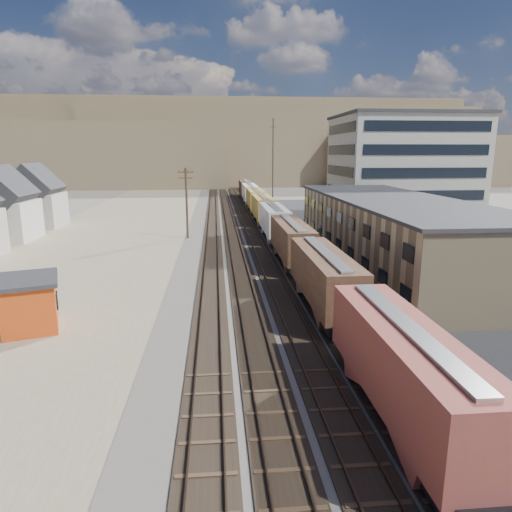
{
  "coord_description": "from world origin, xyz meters",
  "views": [
    {
      "loc": [
        -4.45,
        -23.08,
        12.06
      ],
      "look_at": [
        -0.91,
        16.66,
        3.0
      ],
      "focal_mm": 32.0,
      "sensor_mm": 36.0,
      "label": 1
    }
  ],
  "objects": [
    {
      "name": "ground",
      "position": [
        0.0,
        0.0,
        0.0
      ],
      "size": [
        300.0,
        300.0,
        0.0
      ],
      "primitive_type": "plane",
      "color": "#6B6356",
      "rests_on": "ground"
    },
    {
      "name": "ballast_bed",
      "position": [
        0.0,
        50.0,
        0.03
      ],
      "size": [
        18.0,
        200.0,
        0.06
      ],
      "primitive_type": "cube",
      "color": "#4C4742",
      "rests_on": "ground"
    },
    {
      "name": "dirt_yard",
      "position": [
        -20.0,
        40.0,
        0.01
      ],
      "size": [
        24.0,
        180.0,
        0.03
      ],
      "primitive_type": "cube",
      "color": "#807158",
      "rests_on": "ground"
    },
    {
      "name": "asphalt_lot",
      "position": [
        22.0,
        35.0,
        0.02
      ],
      "size": [
        26.0,
        120.0,
        0.04
      ],
      "primitive_type": "cube",
      "color": "#232326",
      "rests_on": "ground"
    },
    {
      "name": "rail_tracks",
      "position": [
        -0.55,
        50.0,
        0.11
      ],
      "size": [
        11.4,
        200.0,
        0.24
      ],
      "color": "black",
      "rests_on": "ground"
    },
    {
      "name": "freight_train",
      "position": [
        3.8,
        48.17,
        2.79
      ],
      "size": [
        3.0,
        119.74,
        4.46
      ],
      "color": "black",
      "rests_on": "ground"
    },
    {
      "name": "warehouse",
      "position": [
        14.98,
        25.0,
        3.65
      ],
      "size": [
        12.4,
        40.4,
        7.25
      ],
      "color": "tan",
      "rests_on": "ground"
    },
    {
      "name": "office_tower",
      "position": [
        27.95,
        54.95,
        9.26
      ],
      "size": [
        22.6,
        18.6,
        18.45
      ],
      "color": "#9E998E",
      "rests_on": "ground"
    },
    {
      "name": "utility_pole_north",
      "position": [
        -8.5,
        42.0,
        5.3
      ],
      "size": [
        2.2,
        0.32,
        10.0
      ],
      "color": "#382619",
      "rests_on": "ground"
    },
    {
      "name": "radio_mast",
      "position": [
        6.0,
        60.0,
        9.12
      ],
      "size": [
        1.2,
        0.16,
        18.0
      ],
      "color": "black",
      "rests_on": "ground"
    },
    {
      "name": "hills_north",
      "position": [
        0.17,
        167.92,
        14.1
      ],
      "size": [
        265.0,
        80.0,
        32.0
      ],
      "color": "brown",
      "rests_on": "ground"
    },
    {
      "name": "maintenance_shed",
      "position": [
        -17.49,
        8.43,
        1.87
      ],
      "size": [
        5.21,
        5.93,
        3.65
      ],
      "color": "#CB4413",
      "rests_on": "ground"
    },
    {
      "name": "parked_car_blue",
      "position": [
        22.66,
        43.79,
        0.73
      ],
      "size": [
        3.73,
        5.74,
        1.47
      ],
      "primitive_type": "imported",
      "rotation": [
        0.0,
        0.0,
        0.26
      ],
      "color": "navy",
      "rests_on": "ground"
    },
    {
      "name": "parked_car_far",
      "position": [
        28.37,
        43.68,
        0.68
      ],
      "size": [
        3.12,
        4.29,
        1.36
      ],
      "primitive_type": "imported",
      "rotation": [
        0.0,
        0.0,
        -0.43
      ],
      "color": "white",
      "rests_on": "ground"
    }
  ]
}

